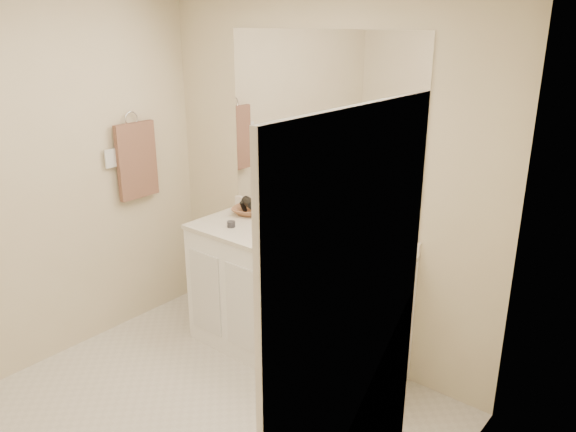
{
  "coord_description": "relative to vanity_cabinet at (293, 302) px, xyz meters",
  "views": [
    {
      "loc": [
        2.1,
        -1.59,
        2.22
      ],
      "look_at": [
        0.0,
        0.97,
        1.05
      ],
      "focal_mm": 35.0,
      "sensor_mm": 36.0,
      "label": 1
    }
  ],
  "objects": [
    {
      "name": "wall_left",
      "position": [
        -1.3,
        -1.02,
        0.77
      ],
      "size": [
        0.02,
        2.6,
        2.4
      ],
      "primitive_type": "cube",
      "color": "beige",
      "rests_on": "floor"
    },
    {
      "name": "mirror",
      "position": [
        0.0,
        0.27,
        1.14
      ],
      "size": [
        1.48,
        0.01,
        1.2
      ],
      "primitive_type": "cube",
      "color": "white",
      "rests_on": "wall_back"
    },
    {
      "name": "wall_back",
      "position": [
        0.0,
        0.28,
        0.77
      ],
      "size": [
        2.6,
        0.02,
        2.4
      ],
      "primitive_type": "cube",
      "color": "beige",
      "rests_on": "floor"
    },
    {
      "name": "soap_bottle_cream",
      "position": [
        -0.3,
        0.2,
        0.55
      ],
      "size": [
        0.1,
        0.1,
        0.19
      ],
      "primitive_type": "imported",
      "rotation": [
        0.0,
        0.0,
        -0.19
      ],
      "color": "#F4E9C7",
      "rests_on": "countertop"
    },
    {
      "name": "soap_bottle_white",
      "position": [
        -0.23,
        0.21,
        0.55
      ],
      "size": [
        0.09,
        0.09,
        0.2
      ],
      "primitive_type": "imported",
      "rotation": [
        0.0,
        0.0,
        0.3
      ],
      "color": "white",
      "rests_on": "countertop"
    },
    {
      "name": "soap_dish",
      "position": [
        0.44,
        -0.1,
        0.46
      ],
      "size": [
        0.12,
        0.11,
        0.01
      ],
      "primitive_type": "cube",
      "rotation": [
        0.0,
        0.0,
        -0.22
      ],
      "color": "silver",
      "rests_on": "countertop"
    },
    {
      "name": "countertop",
      "position": [
        0.0,
        0.0,
        0.44
      ],
      "size": [
        1.52,
        0.57,
        0.03
      ],
      "primitive_type": "cube",
      "color": "beige",
      "rests_on": "vanity_cabinet"
    },
    {
      "name": "vanity_cabinet",
      "position": [
        0.0,
        0.0,
        0.0
      ],
      "size": [
        1.5,
        0.55,
        0.85
      ],
      "primitive_type": "cube",
      "color": "white",
      "rests_on": "floor"
    },
    {
      "name": "wicker_basket",
      "position": [
        -0.56,
        0.17,
        0.48
      ],
      "size": [
        0.28,
        0.28,
        0.05
      ],
      "primitive_type": "imported",
      "rotation": [
        0.0,
        0.0,
        0.34
      ],
      "color": "#965D3C",
      "rests_on": "countertop"
    },
    {
      "name": "door",
      "position": [
        1.29,
        -1.32,
        0.57
      ],
      "size": [
        0.02,
        0.82,
        2.0
      ],
      "primitive_type": "cube",
      "color": "white",
      "rests_on": "floor"
    },
    {
      "name": "clear_pump_bottle",
      "position": [
        0.58,
        0.18,
        0.53
      ],
      "size": [
        0.07,
        0.07,
        0.15
      ],
      "primitive_type": "cylinder",
      "rotation": [
        0.0,
        0.0,
        0.36
      ],
      "color": "silver",
      "rests_on": "countertop"
    },
    {
      "name": "dark_jar",
      "position": [
        -0.46,
        -0.1,
        0.48
      ],
      "size": [
        0.08,
        0.08,
        0.04
      ],
      "primitive_type": "cylinder",
      "rotation": [
        0.0,
        0.0,
        -0.4
      ],
      "color": "#302F35",
      "rests_on": "countertop"
    },
    {
      "name": "sink_basin",
      "position": [
        0.0,
        -0.02,
        0.44
      ],
      "size": [
        0.37,
        0.37,
        0.02
      ],
      "primitive_type": "cylinder",
      "color": "beige",
      "rests_on": "countertop"
    },
    {
      "name": "soap_bottle_yellow",
      "position": [
        -0.43,
        0.21,
        0.54
      ],
      "size": [
        0.17,
        0.17,
        0.18
      ],
      "primitive_type": "imported",
      "rotation": [
        0.0,
        0.0,
        -0.3
      ],
      "color": "gold",
      "rests_on": "countertop"
    },
    {
      "name": "tan_cup",
      "position": [
        0.17,
        0.14,
        0.5
      ],
      "size": [
        0.08,
        0.08,
        0.1
      ],
      "primitive_type": "cylinder",
      "rotation": [
        0.0,
        0.0,
        0.11
      ],
      "color": "tan",
      "rests_on": "countertop"
    },
    {
      "name": "orange_comb",
      "position": [
        0.23,
        -0.23,
        0.46
      ],
      "size": [
        0.14,
        0.08,
        0.01
      ],
      "primitive_type": "cube",
      "rotation": [
        0.0,
        0.0,
        -0.41
      ],
      "color": "orange",
      "rests_on": "countertop"
    },
    {
      "name": "toothbrush",
      "position": [
        0.18,
        0.14,
        0.6
      ],
      "size": [
        0.02,
        0.04,
        0.2
      ],
      "primitive_type": "cylinder",
      "rotation": [
        0.14,
        0.0,
        -0.29
      ],
      "color": "#DA3978",
      "rests_on": "tan_cup"
    },
    {
      "name": "backsplash",
      "position": [
        0.0,
        0.26,
        0.5
      ],
      "size": [
        1.52,
        0.03,
        0.08
      ],
      "primitive_type": "cube",
      "color": "white",
      "rests_on": "countertop"
    },
    {
      "name": "faucet",
      "position": [
        0.0,
        0.16,
        0.51
      ],
      "size": [
        0.02,
        0.02,
        0.11
      ],
      "primitive_type": "cylinder",
      "color": "silver",
      "rests_on": "countertop"
    },
    {
      "name": "wall_right",
      "position": [
        1.3,
        -1.02,
        0.77
      ],
      "size": [
        0.02,
        2.6,
        2.4
      ],
      "primitive_type": "cube",
      "color": "beige",
      "rests_on": "floor"
    },
    {
      "name": "towel_ring",
      "position": [
        -1.27,
        -0.25,
        1.12
      ],
      "size": [
        0.01,
        0.11,
        0.11
      ],
      "primitive_type": "torus",
      "rotation": [
        0.0,
        1.57,
        0.0
      ],
      "color": "silver",
      "rests_on": "wall_left"
    },
    {
      "name": "hair_dryer",
      "position": [
        -0.54,
        0.17,
        0.54
      ],
      "size": [
        0.15,
        0.12,
        0.07
      ],
      "primitive_type": "cylinder",
      "rotation": [
        0.0,
        1.57,
        -0.42
      ],
      "color": "black",
      "rests_on": "wicker_basket"
    },
    {
      "name": "extra_white_bottle",
      "position": [
        -0.31,
        0.07,
        0.52
      ],
      "size": [
        0.05,
        0.05,
        0.14
      ],
      "primitive_type": "cylinder",
      "rotation": [
        0.0,
        0.0,
        -0.3
      ],
      "color": "white",
      "rests_on": "countertop"
    },
    {
      "name": "mouthwash_bottle",
      "position": [
        0.3,
        0.1,
        0.54
      ],
      "size": [
        0.09,
        0.09,
        0.17
      ],
      "primitive_type": "cylinder",
      "rotation": [
        0.0,
        0.0,
        -0.36
      ],
      "color": "#0C9392",
      "rests_on": "countertop"
    },
    {
      "name": "switch_plate",
      "position": [
        -1.27,
        -0.45,
        0.88
      ],
      "size": [
        0.01,
        0.08,
        0.13
      ],
      "primitive_type": "cube",
      "color": "silver",
      "rests_on": "wall_left"
    },
    {
      "name": "blue_mug",
      "position": [
        -0.15,
        0.1,
        0.52
      ],
      "size": [
        0.1,
        0.1,
        0.13
      ],
      "primitive_type": "cylinder",
      "rotation": [
        0.0,
        0.0,
        -0.05
      ],
      "color": "#221699",
      "rests_on": "countertop"
    },
    {
      "name": "hand_towel",
      "position": [
        -1.25,
        -0.25,
        0.82
      ],
      "size": [
        0.04,
        0.32,
        0.55
      ],
      "primitive_type": "cube",
      "color": "brown",
      "rests_on": "towel_ring"
    },
    {
      "name": "green_soap",
      "position": [
        0.44,
        -0.1,
        0.48
      ],
      "size": [
        0.08,
        0.07,
        0.03
      ],
      "primitive_type": "cube",
      "rotation": [
        0.0,
        0.0,
        -0.27
      ],
      "color": "#71D634",
      "rests_on": "soap_dish"
    }
  ]
}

